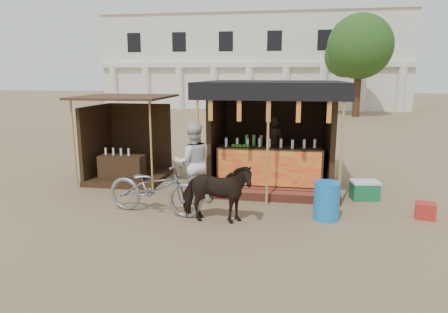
% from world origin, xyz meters
% --- Properties ---
extents(ground, '(120.00, 120.00, 0.00)m').
position_xyz_m(ground, '(0.00, 0.00, 0.00)').
color(ground, '#846B4C').
rests_on(ground, ground).
extents(main_stall, '(3.60, 3.61, 2.78)m').
position_xyz_m(main_stall, '(1.00, 3.36, 1.02)').
color(main_stall, brown).
rests_on(main_stall, ground).
extents(secondary_stall, '(2.40, 2.40, 2.38)m').
position_xyz_m(secondary_stall, '(-3.17, 3.24, 0.85)').
color(secondary_stall, '#352213').
rests_on(secondary_stall, ground).
extents(cow, '(1.48, 0.69, 1.24)m').
position_xyz_m(cow, '(0.06, 0.27, 0.62)').
color(cow, black).
rests_on(cow, ground).
extents(motorbike, '(2.29, 1.13, 1.15)m').
position_xyz_m(motorbike, '(-1.34, 0.59, 0.58)').
color(motorbike, gray).
rests_on(motorbike, ground).
extents(bystander, '(1.12, 1.00, 1.88)m').
position_xyz_m(bystander, '(-0.72, 1.54, 0.94)').
color(bystander, silver).
rests_on(bystander, ground).
extents(blue_barrel, '(0.68, 0.68, 0.80)m').
position_xyz_m(blue_barrel, '(2.28, 0.84, 0.40)').
color(blue_barrel, blue).
rests_on(blue_barrel, ground).
extents(red_crate, '(0.46, 0.44, 0.33)m').
position_xyz_m(red_crate, '(4.33, 1.24, 0.17)').
color(red_crate, '#A7221B').
rests_on(red_crate, ground).
extents(cooler, '(0.70, 0.54, 0.46)m').
position_xyz_m(cooler, '(3.30, 2.37, 0.23)').
color(cooler, '#176B3D').
rests_on(cooler, ground).
extents(background_building, '(26.00, 7.45, 8.18)m').
position_xyz_m(background_building, '(-2.00, 29.94, 3.98)').
color(background_building, silver).
rests_on(background_building, ground).
extents(tree, '(4.50, 4.40, 7.00)m').
position_xyz_m(tree, '(5.81, 22.14, 4.63)').
color(tree, '#382314').
rests_on(tree, ground).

